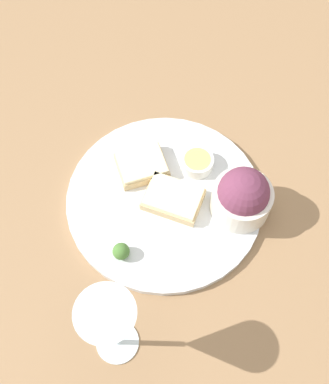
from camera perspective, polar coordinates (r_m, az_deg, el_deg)
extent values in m
plane|color=#93704C|center=(0.89, 0.00, -1.04)|extent=(4.00, 4.00, 0.00)
cylinder|color=silver|center=(0.88, 0.00, -0.83)|extent=(0.36, 0.36, 0.01)
cylinder|color=silver|center=(0.85, 9.07, -0.98)|extent=(0.11, 0.11, 0.06)
sphere|color=#6B334C|center=(0.83, 9.35, -0.09)|extent=(0.09, 0.09, 0.09)
cylinder|color=white|center=(0.90, 3.90, 3.50)|extent=(0.06, 0.06, 0.03)
cylinder|color=tan|center=(0.89, 3.93, 3.80)|extent=(0.05, 0.05, 0.01)
cube|color=#D1B27F|center=(0.86, 1.03, -0.88)|extent=(0.12, 0.10, 0.02)
cube|color=beige|center=(0.85, 1.04, -0.48)|extent=(0.11, 0.10, 0.01)
cube|color=#D1B27F|center=(0.90, -2.72, 3.09)|extent=(0.11, 0.10, 0.02)
cube|color=beige|center=(0.89, -2.75, 3.53)|extent=(0.10, 0.09, 0.01)
cylinder|color=silver|center=(0.80, -5.59, -17.27)|extent=(0.07, 0.07, 0.01)
cylinder|color=silver|center=(0.76, -5.90, -16.62)|extent=(0.01, 0.01, 0.09)
cone|color=silver|center=(0.67, -6.64, -15.04)|extent=(0.08, 0.08, 0.10)
sphere|color=#477533|center=(0.82, -5.17, -7.02)|extent=(0.03, 0.03, 0.03)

